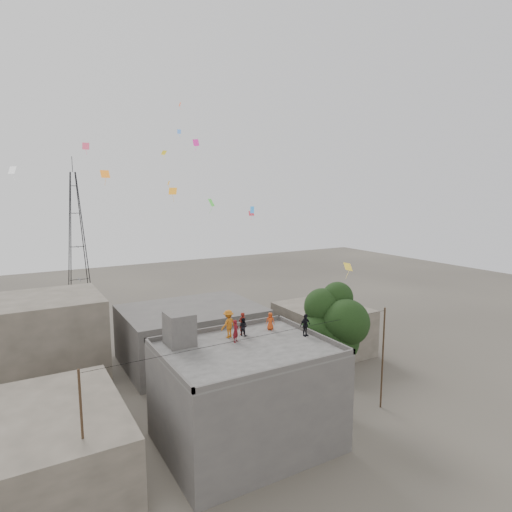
% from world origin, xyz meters
% --- Properties ---
extents(ground, '(140.00, 140.00, 0.00)m').
position_xyz_m(ground, '(0.00, 0.00, 0.00)').
color(ground, '#3F3933').
rests_on(ground, ground).
extents(main_building, '(10.00, 8.00, 6.10)m').
position_xyz_m(main_building, '(0.00, 0.00, 3.05)').
color(main_building, '#4E4C49').
rests_on(main_building, ground).
extents(parapet, '(10.00, 8.00, 0.30)m').
position_xyz_m(parapet, '(0.00, 0.00, 6.25)').
color(parapet, '#4E4C49').
rests_on(parapet, main_building).
extents(stair_head_box, '(1.60, 1.80, 2.00)m').
position_xyz_m(stair_head_box, '(-3.20, 2.60, 7.10)').
color(stair_head_box, '#4E4C49').
rests_on(stair_head_box, main_building).
extents(neighbor_west, '(8.00, 10.00, 4.00)m').
position_xyz_m(neighbor_west, '(-11.00, 2.00, 2.00)').
color(neighbor_west, '#564F44').
rests_on(neighbor_west, ground).
extents(neighbor_north, '(12.00, 9.00, 5.00)m').
position_xyz_m(neighbor_north, '(2.00, 14.00, 2.50)').
color(neighbor_north, '#4E4C49').
rests_on(neighbor_north, ground).
extents(neighbor_northwest, '(9.00, 8.00, 7.00)m').
position_xyz_m(neighbor_northwest, '(-10.00, 16.00, 3.50)').
color(neighbor_northwest, '#564F44').
rests_on(neighbor_northwest, ground).
extents(neighbor_east, '(7.00, 8.00, 4.40)m').
position_xyz_m(neighbor_east, '(14.00, 10.00, 2.20)').
color(neighbor_east, '#564F44').
rests_on(neighbor_east, ground).
extents(tree, '(4.90, 4.60, 9.10)m').
position_xyz_m(tree, '(7.37, 0.60, 6.10)').
color(tree, black).
rests_on(tree, ground).
extents(utility_line, '(20.12, 0.62, 7.40)m').
position_xyz_m(utility_line, '(0.50, -1.25, 3.83)').
color(utility_line, black).
rests_on(utility_line, ground).
extents(transmission_tower, '(2.97, 2.97, 20.01)m').
position_xyz_m(transmission_tower, '(-4.00, 40.00, 9.07)').
color(transmission_tower, black).
rests_on(transmission_tower, ground).
extents(person_red_adult, '(0.60, 0.46, 1.49)m').
position_xyz_m(person_red_adult, '(1.00, 2.33, 6.84)').
color(person_red_adult, maroon).
rests_on(person_red_adult, main_building).
extents(person_orange_child, '(0.70, 0.66, 1.20)m').
position_xyz_m(person_orange_child, '(3.11, 2.23, 6.70)').
color(person_orange_child, '#CA4417').
rests_on(person_orange_child, main_building).
extents(person_dark_child, '(0.69, 0.73, 1.20)m').
position_xyz_m(person_dark_child, '(0.95, 2.11, 6.70)').
color(person_dark_child, black).
rests_on(person_dark_child, main_building).
extents(person_dark_adult, '(0.90, 0.49, 1.46)m').
position_xyz_m(person_dark_adult, '(4.40, 0.02, 6.83)').
color(person_dark_adult, black).
rests_on(person_dark_adult, main_building).
extents(person_orange_adult, '(1.32, 1.02, 1.81)m').
position_xyz_m(person_orange_adult, '(-0.04, 2.27, 7.00)').
color(person_orange_adult, '#BF6715').
rests_on(person_orange_adult, main_building).
extents(person_red_child, '(0.61, 0.57, 1.41)m').
position_xyz_m(person_red_child, '(-0.01, 1.30, 6.80)').
color(person_red_child, maroon).
rests_on(person_red_child, main_building).
extents(kites, '(19.09, 16.76, 12.93)m').
position_xyz_m(kites, '(-0.27, 7.47, 15.95)').
color(kites, orange).
rests_on(kites, ground).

